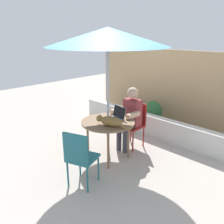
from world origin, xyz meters
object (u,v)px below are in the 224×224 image
object	(u,v)px
patio_umbrella	(108,37)
chair_empty	(80,155)
cat	(110,121)
patio_table	(108,125)
potted_plant_near_fence	(153,115)
chair_occupied	(135,121)
person_seated	(130,115)
laptop	(117,115)

from	to	relation	value
patio_umbrella	chair_empty	xyz separation A→B (m)	(0.33, -0.91, -1.64)
cat	patio_umbrella	bearing A→B (deg)	143.88
patio_table	potted_plant_near_fence	bearing A→B (deg)	97.51
patio_umbrella	chair_occupied	bearing A→B (deg)	90.00
patio_table	potted_plant_near_fence	size ratio (longest dim) A/B	1.36
chair_empty	person_seated	xyz separation A→B (m)	(-0.33, 1.52, 0.17)
patio_umbrella	chair_occupied	distance (m)	1.81
patio_umbrella	potted_plant_near_fence	world-z (taller)	patio_umbrella
chair_occupied	person_seated	xyz separation A→B (m)	(0.00, -0.16, 0.17)
person_seated	laptop	bearing A→B (deg)	-87.85
laptop	potted_plant_near_fence	bearing A→B (deg)	99.13
patio_table	patio_umbrella	size ratio (longest dim) A/B	0.41
patio_table	patio_umbrella	world-z (taller)	patio_umbrella
chair_empty	person_seated	bearing A→B (deg)	102.06
chair_occupied	chair_empty	distance (m)	1.71
cat	potted_plant_near_fence	size ratio (longest dim) A/B	0.89
patio_table	chair_empty	distance (m)	0.98
patio_umbrella	cat	xyz separation A→B (m)	(0.18, -0.13, -1.36)
chair_occupied	laptop	world-z (taller)	laptop
person_seated	potted_plant_near_fence	bearing A→B (deg)	101.49
patio_table	chair_empty	world-z (taller)	chair_empty
patio_table	chair_empty	size ratio (longest dim) A/B	1.06
cat	person_seated	bearing A→B (deg)	103.66
chair_occupied	potted_plant_near_fence	xyz separation A→B (m)	(-0.23, 0.96, -0.16)
chair_occupied	person_seated	size ratio (longest dim) A/B	0.73
patio_table	potted_plant_near_fence	world-z (taller)	patio_table
patio_umbrella	laptop	world-z (taller)	patio_umbrella
person_seated	chair_occupied	bearing A→B (deg)	90.00
chair_occupied	cat	distance (m)	0.96
patio_umbrella	person_seated	world-z (taller)	patio_umbrella
patio_umbrella	chair_empty	bearing A→B (deg)	-70.41
laptop	chair_occupied	bearing A→B (deg)	91.52
chair_occupied	potted_plant_near_fence	size ratio (longest dim) A/B	1.28
laptop	patio_table	bearing A→B (deg)	-93.77
potted_plant_near_fence	patio_table	bearing A→B (deg)	-82.49
laptop	cat	bearing A→B (deg)	-64.83
chair_occupied	laptop	size ratio (longest dim) A/B	2.78
laptop	chair_empty	bearing A→B (deg)	-74.68
patio_umbrella	person_seated	xyz separation A→B (m)	(0.00, 0.61, -1.47)
chair_occupied	cat	bearing A→B (deg)	-78.68
chair_occupied	person_seated	bearing A→B (deg)	-90.00
chair_empty	cat	size ratio (longest dim) A/B	1.43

